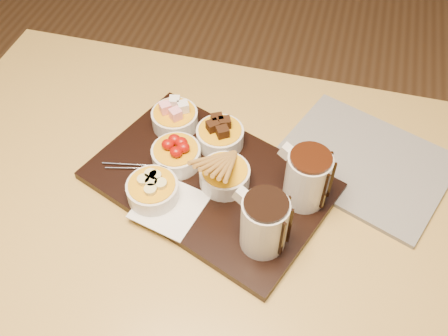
% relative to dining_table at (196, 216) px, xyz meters
% --- Properties ---
extents(ground, '(5.00, 5.00, 0.00)m').
position_rel_dining_table_xyz_m(ground, '(0.00, 0.00, -0.65)').
color(ground, brown).
rests_on(ground, ground).
extents(dining_table, '(1.20, 0.80, 0.75)m').
position_rel_dining_table_xyz_m(dining_table, '(0.00, 0.00, 0.00)').
color(dining_table, gold).
rests_on(dining_table, ground).
extents(serving_board, '(0.54, 0.44, 0.02)m').
position_rel_dining_table_xyz_m(serving_board, '(0.03, 0.02, 0.11)').
color(serving_board, black).
rests_on(serving_board, dining_table).
extents(napkin, '(0.14, 0.14, 0.00)m').
position_rel_dining_table_xyz_m(napkin, '(-0.03, -0.07, 0.12)').
color(napkin, white).
rests_on(napkin, serving_board).
extents(bowl_marshmallows, '(0.10, 0.10, 0.04)m').
position_rel_dining_table_xyz_m(bowl_marshmallows, '(-0.09, 0.14, 0.14)').
color(bowl_marshmallows, silver).
rests_on(bowl_marshmallows, serving_board).
extents(bowl_cake, '(0.10, 0.10, 0.04)m').
position_rel_dining_table_xyz_m(bowl_cake, '(0.02, 0.12, 0.14)').
color(bowl_cake, silver).
rests_on(bowl_cake, serving_board).
extents(bowl_strawberries, '(0.10, 0.10, 0.04)m').
position_rel_dining_table_xyz_m(bowl_strawberries, '(-0.05, 0.04, 0.14)').
color(bowl_strawberries, silver).
rests_on(bowl_strawberries, serving_board).
extents(bowl_biscotti, '(0.10, 0.10, 0.04)m').
position_rel_dining_table_xyz_m(bowl_biscotti, '(0.06, 0.02, 0.14)').
color(bowl_biscotti, silver).
rests_on(bowl_biscotti, serving_board).
extents(bowl_bananas, '(0.10, 0.10, 0.04)m').
position_rel_dining_table_xyz_m(bowl_bananas, '(-0.07, -0.05, 0.14)').
color(bowl_bananas, silver).
rests_on(bowl_bananas, serving_board).
extents(pitcher_dark_chocolate, '(0.11, 0.11, 0.11)m').
position_rel_dining_table_xyz_m(pitcher_dark_chocolate, '(0.16, -0.10, 0.17)').
color(pitcher_dark_chocolate, silver).
rests_on(pitcher_dark_chocolate, serving_board).
extents(pitcher_milk_chocolate, '(0.11, 0.11, 0.11)m').
position_rel_dining_table_xyz_m(pitcher_milk_chocolate, '(0.21, 0.02, 0.17)').
color(pitcher_milk_chocolate, silver).
rests_on(pitcher_milk_chocolate, serving_board).
extents(fondue_skewers, '(0.08, 0.26, 0.01)m').
position_rel_dining_table_xyz_m(fondue_skewers, '(-0.07, 0.02, 0.12)').
color(fondue_skewers, silver).
rests_on(fondue_skewers, serving_board).
extents(newspaper, '(0.41, 0.37, 0.01)m').
position_rel_dining_table_xyz_m(newspaper, '(0.32, 0.15, 0.10)').
color(newspaper, beige).
rests_on(newspaper, dining_table).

